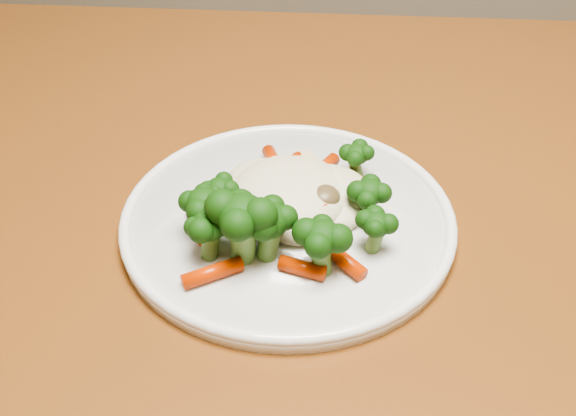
% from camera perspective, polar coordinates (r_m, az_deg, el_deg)
% --- Properties ---
extents(dining_table, '(1.16, 0.82, 0.75)m').
position_cam_1_polar(dining_table, '(0.73, 9.48, -5.18)').
color(dining_table, brown).
rests_on(dining_table, ground).
extents(plate, '(0.28, 0.28, 0.01)m').
position_cam_1_polar(plate, '(0.60, -0.00, -1.08)').
color(plate, white).
rests_on(plate, dining_table).
extents(meal, '(0.18, 0.19, 0.05)m').
position_cam_1_polar(meal, '(0.57, -0.61, 0.14)').
color(meal, beige).
rests_on(meal, plate).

